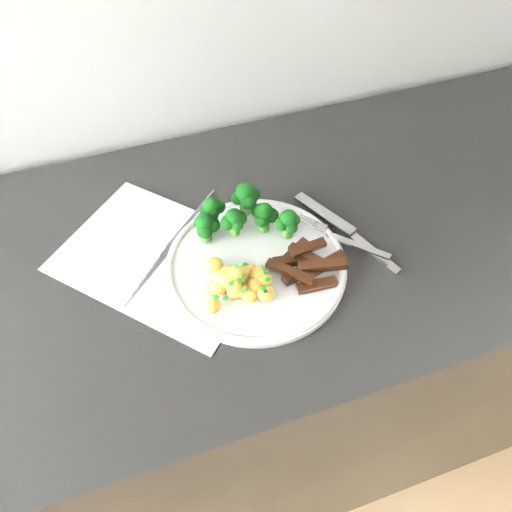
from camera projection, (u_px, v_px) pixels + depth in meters
name	position (u px, v px, depth m)	size (l,w,h in m)	color
counter	(218.00, 379.00, 1.15)	(2.40, 0.60, 0.90)	black
recipe_paper	(163.00, 258.00, 0.79)	(0.38, 0.38, 0.00)	white
plate	(256.00, 265.00, 0.78)	(0.28, 0.28, 0.02)	white
broccoli	(243.00, 213.00, 0.79)	(0.16, 0.11, 0.07)	#366222
potatoes	(238.00, 281.00, 0.73)	(0.11, 0.10, 0.04)	#EFBE49
beef_strips	(307.00, 264.00, 0.76)	(0.13, 0.10, 0.03)	black
fork	(345.00, 239.00, 0.79)	(0.11, 0.14, 0.02)	#B9B9BE
knife	(358.00, 241.00, 0.80)	(0.10, 0.21, 0.02)	#B9B9BE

